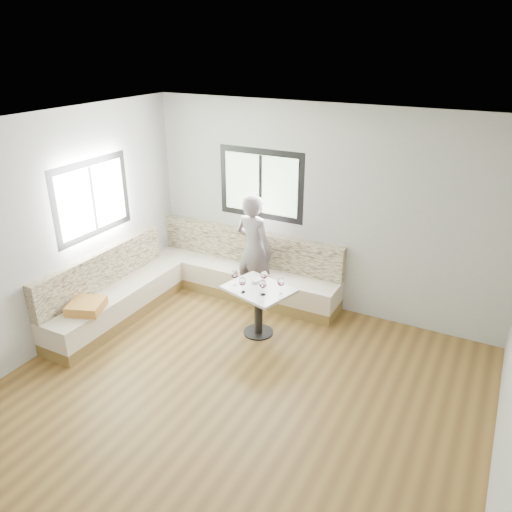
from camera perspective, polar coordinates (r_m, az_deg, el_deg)
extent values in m
cube|color=brown|center=(5.44, -3.26, -16.74)|extent=(5.00, 5.00, 0.01)
cube|color=white|center=(4.20, -4.16, 13.67)|extent=(5.00, 5.00, 0.01)
cube|color=#B7B7B2|center=(6.75, 7.43, 5.15)|extent=(5.00, 0.01, 2.80)
cube|color=#B7B7B2|center=(6.24, -23.73, 1.68)|extent=(0.01, 5.00, 2.80)
cube|color=black|center=(7.01, 0.56, 8.20)|extent=(1.30, 0.02, 1.00)
cube|color=black|center=(6.70, -18.19, 6.26)|extent=(0.02, 1.30, 1.00)
cube|color=olive|center=(7.44, -1.46, -3.88)|extent=(2.90, 0.55, 0.16)
cube|color=#F3E6CB|center=(7.34, -1.47, -2.33)|extent=(2.90, 0.55, 0.29)
cube|color=beige|center=(7.34, -0.73, 1.07)|extent=(2.90, 0.14, 0.50)
cube|color=olive|center=(7.09, -15.48, -6.34)|extent=(0.55, 2.25, 0.16)
cube|color=#F3E6CB|center=(6.98, -15.68, -4.74)|extent=(0.55, 2.25, 0.29)
cube|color=beige|center=(6.94, -17.29, -1.45)|extent=(0.14, 2.25, 0.50)
cube|color=#BB5E32|center=(6.47, -18.82, -5.45)|extent=(0.52, 0.52, 0.12)
cylinder|color=black|center=(6.57, 0.27, -8.68)|extent=(0.39, 0.39, 0.02)
cylinder|color=black|center=(6.41, 0.28, -6.41)|extent=(0.11, 0.11, 0.62)
cube|color=silver|center=(6.25, 0.28, -3.82)|extent=(0.94, 0.81, 0.04)
imported|color=slate|center=(6.96, -0.25, 0.71)|extent=(0.66, 0.51, 1.61)
cylinder|color=white|center=(6.36, -0.07, -2.92)|extent=(0.10, 0.10, 0.04)
sphere|color=black|center=(6.36, 0.09, -2.83)|extent=(0.02, 0.02, 0.02)
sphere|color=black|center=(6.37, -0.13, -2.78)|extent=(0.02, 0.02, 0.02)
sphere|color=black|center=(6.34, -0.11, -2.89)|extent=(0.02, 0.02, 0.02)
cylinder|color=white|center=(6.33, -2.44, -3.27)|extent=(0.07, 0.07, 0.01)
cylinder|color=white|center=(6.31, -2.44, -2.89)|extent=(0.01, 0.01, 0.09)
ellipsoid|color=white|center=(6.26, -2.46, -2.10)|extent=(0.09, 0.09, 0.11)
cylinder|color=#450716|center=(6.27, -2.45, -2.31)|extent=(0.06, 0.06, 0.02)
cylinder|color=white|center=(6.15, -1.56, -4.13)|extent=(0.07, 0.07, 0.01)
cylinder|color=white|center=(6.12, -1.56, -3.74)|extent=(0.01, 0.01, 0.09)
ellipsoid|color=white|center=(6.08, -1.57, -2.92)|extent=(0.09, 0.09, 0.11)
cylinder|color=#450716|center=(6.09, -1.57, -3.15)|extent=(0.06, 0.06, 0.02)
cylinder|color=white|center=(6.08, 0.80, -4.43)|extent=(0.07, 0.07, 0.01)
cylinder|color=white|center=(6.06, 0.80, -4.04)|extent=(0.01, 0.01, 0.09)
ellipsoid|color=white|center=(6.02, 0.81, -3.22)|extent=(0.09, 0.09, 0.11)
cylinder|color=#450716|center=(6.03, 0.80, -3.44)|extent=(0.06, 0.06, 0.02)
cylinder|color=white|center=(6.31, 0.92, -3.33)|extent=(0.07, 0.07, 0.01)
cylinder|color=white|center=(6.29, 0.93, -2.95)|extent=(0.01, 0.01, 0.09)
ellipsoid|color=white|center=(6.25, 0.93, -2.15)|extent=(0.09, 0.09, 0.11)
cylinder|color=#450716|center=(6.26, 0.93, -2.37)|extent=(0.06, 0.06, 0.02)
cylinder|color=white|center=(6.14, 2.84, -4.19)|extent=(0.07, 0.07, 0.01)
cylinder|color=white|center=(6.12, 2.85, -3.80)|extent=(0.01, 0.01, 0.09)
ellipsoid|color=white|center=(6.07, 2.87, -2.98)|extent=(0.09, 0.09, 0.11)
cylinder|color=#450716|center=(6.08, 2.86, -3.21)|extent=(0.06, 0.06, 0.02)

